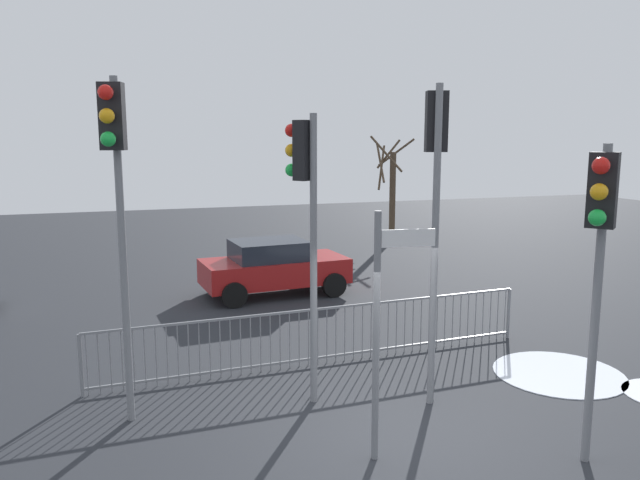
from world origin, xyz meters
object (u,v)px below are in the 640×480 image
Objects in this scene: car_red_mid at (273,266)px; traffic_light_rear_left at (306,194)px; traffic_light_rear_right at (435,174)px; bare_tree_left at (391,188)px; traffic_light_mid_left at (116,175)px; direction_sign_post at (381,324)px; traffic_light_mid_right at (599,235)px.

traffic_light_rear_left is at bearing -104.32° from car_red_mid.
traffic_light_rear_left is at bearing 179.64° from traffic_light_rear_right.
bare_tree_left is at bearing 85.51° from traffic_light_rear_right.
traffic_light_rear_right is at bearing -112.66° from bare_tree_left.
traffic_light_mid_left reaches higher than traffic_light_rear_left.
traffic_light_rear_right reaches higher than direction_sign_post.
traffic_light_mid_left is (-2.73, -0.01, 0.33)m from traffic_light_rear_left.
car_red_mid is at bearing -133.22° from bare_tree_left.
direction_sign_post reaches higher than car_red_mid.
bare_tree_left is at bearing 42.27° from car_red_mid.
car_red_mid is (3.89, 6.70, -2.87)m from traffic_light_mid_left.
bare_tree_left is (6.76, 7.19, 1.39)m from car_red_mid.
traffic_light_rear_left reaches higher than car_red_mid.
traffic_light_rear_right is at bearing -172.10° from traffic_light_mid_left.
bare_tree_left is at bearing 24.52° from traffic_light_rear_left.
traffic_light_mid_left is at bearing -169.40° from traffic_light_rear_right.
car_red_mid is at bearing -104.65° from traffic_light_mid_left.
traffic_light_mid_right is 0.82× the size of traffic_light_mid_left.
traffic_light_mid_left reaches higher than car_red_mid.
bare_tree_left reaches higher than traffic_light_mid_right.
traffic_light_rear_right is 2.75m from direction_sign_post.
traffic_light_mid_left is 8.26m from car_red_mid.
traffic_light_rear_right is at bearing -89.02° from car_red_mid.
bare_tree_left is at bearing -55.59° from traffic_light_mid_right.
traffic_light_rear_right is 1.98m from traffic_light_rear_left.
traffic_light_mid_left is 1.18× the size of bare_tree_left.
direction_sign_post is 8.86m from car_red_mid.
traffic_light_mid_right is at bearing 166.28° from traffic_light_mid_left.
traffic_light_mid_left is (-4.59, 0.61, 0.03)m from traffic_light_rear_right.
traffic_light_mid_left is (-5.48, 3.06, 0.65)m from traffic_light_mid_right.
direction_sign_post is (0.35, -2.07, -1.48)m from traffic_light_rear_left.
bare_tree_left reaches higher than direction_sign_post.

